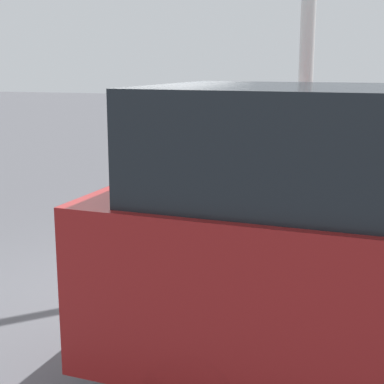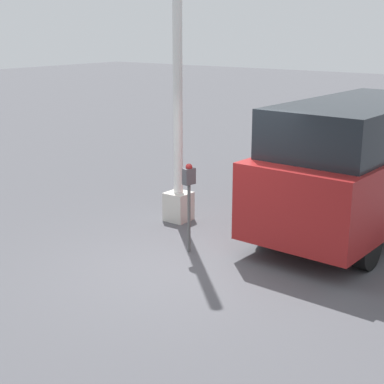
# 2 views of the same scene
# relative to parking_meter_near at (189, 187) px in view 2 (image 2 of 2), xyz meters

# --- Properties ---
(ground_plane) EXTENTS (80.00, 80.00, 0.00)m
(ground_plane) POSITION_rel_parking_meter_near_xyz_m (-0.59, -0.39, -1.10)
(ground_plane) COLOR #4C4C51
(parking_meter_near) EXTENTS (0.22, 0.15, 1.49)m
(parking_meter_near) POSITION_rel_parking_meter_near_xyz_m (0.00, 0.00, 0.00)
(parking_meter_near) COLOR #4C4C4C
(parking_meter_near) RESTS_ON ground
(lamp_post) EXTENTS (0.44, 0.44, 6.52)m
(lamp_post) POSITION_rel_parking_meter_near_xyz_m (1.19, 1.16, 1.23)
(lamp_post) COLOR beige
(lamp_post) RESTS_ON ground
(parked_van) EXTENTS (5.17, 2.12, 2.36)m
(parked_van) POSITION_rel_parking_meter_near_xyz_m (2.64, -1.78, 0.16)
(parked_van) COLOR maroon
(parked_van) RESTS_ON ground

